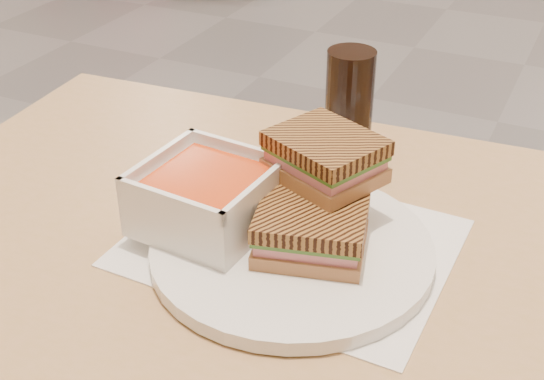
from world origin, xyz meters
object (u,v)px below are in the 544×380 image
at_px(main_table, 375,362).
at_px(panini_lower, 311,231).
at_px(soup_bowl, 207,199).
at_px(cola_glass, 349,100).
at_px(plate, 292,249).

height_order(main_table, panini_lower, panini_lower).
bearing_deg(main_table, soup_bowl, -178.28).
relative_size(main_table, cola_glass, 9.16).
relative_size(main_table, soup_bowl, 8.63).
distance_m(main_table, plate, 0.16).
distance_m(plate, soup_bowl, 0.11).
xyz_separation_m(main_table, panini_lower, (-0.08, -0.01, 0.16)).
relative_size(main_table, panini_lower, 9.59).
height_order(main_table, plate, plate).
relative_size(plate, cola_glass, 2.21).
height_order(soup_bowl, cola_glass, cola_glass).
bearing_deg(cola_glass, plate, -82.42).
bearing_deg(plate, main_table, 1.58).
bearing_deg(plate, soup_bowl, -178.14).
distance_m(panini_lower, cola_glass, 0.27).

